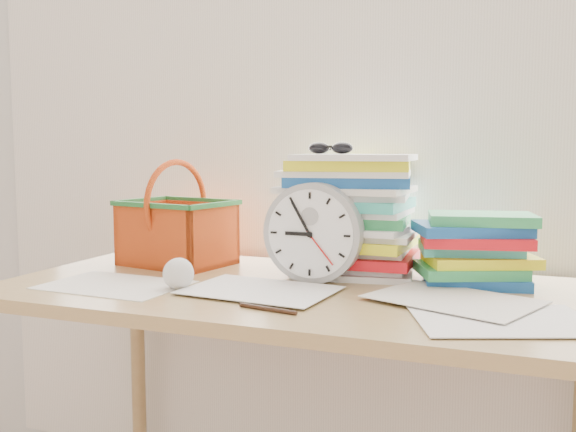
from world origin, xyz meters
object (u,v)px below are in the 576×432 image
at_px(clock, 313,233).
at_px(basket, 177,214).
at_px(desk, 295,318).
at_px(paper_stack, 351,214).
at_px(book_stack, 475,249).

xyz_separation_m(clock, basket, (-0.43, 0.09, 0.02)).
bearing_deg(desk, basket, 158.98).
height_order(desk, paper_stack, paper_stack).
bearing_deg(book_stack, desk, -155.29).
distance_m(paper_stack, book_stack, 0.32).
relative_size(clock, book_stack, 0.85).
bearing_deg(book_stack, clock, -162.43).
bearing_deg(paper_stack, clock, -109.91).
bearing_deg(clock, paper_stack, 70.09).
relative_size(book_stack, basket, 0.99).
xyz_separation_m(book_stack, basket, (-0.80, -0.02, 0.06)).
relative_size(desk, paper_stack, 4.01).
bearing_deg(desk, clock, 69.42).
xyz_separation_m(paper_stack, clock, (-0.05, -0.15, -0.03)).
height_order(paper_stack, book_stack, paper_stack).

